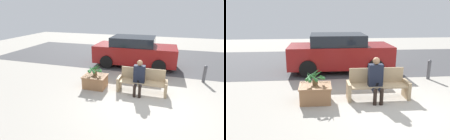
% 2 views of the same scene
% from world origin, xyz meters
% --- Properties ---
extents(ground_plane, '(30.00, 30.00, 0.00)m').
position_xyz_m(ground_plane, '(0.00, 0.00, 0.00)').
color(ground_plane, '#9E998E').
extents(road_surface, '(20.00, 6.00, 0.01)m').
position_xyz_m(road_surface, '(0.00, 5.73, 0.00)').
color(road_surface, '#424244').
rests_on(road_surface, ground_plane).
extents(bench, '(1.81, 0.52, 0.88)m').
position_xyz_m(bench, '(-0.23, 0.82, 0.41)').
color(bench, tan).
rests_on(bench, ground_plane).
extents(person_seated, '(0.40, 0.56, 1.26)m').
position_xyz_m(person_seated, '(-0.33, 0.64, 0.68)').
color(person_seated, black).
rests_on(person_seated, ground_plane).
extents(planter_box, '(0.90, 0.74, 0.50)m').
position_xyz_m(planter_box, '(-2.05, 0.69, 0.27)').
color(planter_box, '#936642').
rests_on(planter_box, ground_plane).
extents(potted_plant, '(0.57, 0.55, 0.46)m').
position_xyz_m(potted_plant, '(-2.06, 0.70, 0.74)').
color(potted_plant, brown).
rests_on(potted_plant, planter_box).
extents(parked_car, '(4.27, 1.98, 1.58)m').
position_xyz_m(parked_car, '(-1.06, 3.94, 0.78)').
color(parked_car, maroon).
rests_on(parked_car, ground_plane).
extents(bollard_post, '(0.14, 0.14, 0.75)m').
position_xyz_m(bollard_post, '(2.18, 2.48, 0.39)').
color(bollard_post, '#4C4C51').
rests_on(bollard_post, ground_plane).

